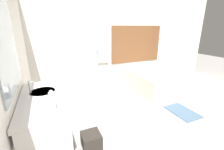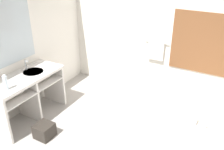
# 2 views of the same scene
# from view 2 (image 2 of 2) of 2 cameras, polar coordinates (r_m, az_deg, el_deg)

# --- Properties ---
(wall_back_with_blinds) EXTENTS (7.40, 0.13, 2.70)m
(wall_back_with_blinds) POSITION_cam_2_polar(r_m,az_deg,el_deg) (4.81, 14.42, 9.21)
(wall_back_with_blinds) COLOR white
(wall_back_with_blinds) RESTS_ON ground_plane
(vanity_counter) EXTENTS (0.58, 1.33, 0.84)m
(vanity_counter) POSITION_cam_2_polar(r_m,az_deg,el_deg) (4.51, -18.71, -2.70)
(vanity_counter) COLOR white
(vanity_counter) RESTS_ON ground_plane
(sink_faucet) EXTENTS (0.09, 0.04, 0.18)m
(sink_faucet) POSITION_cam_2_polar(r_m,az_deg,el_deg) (4.59, -19.08, 2.17)
(sink_faucet) COLOR silver
(sink_faucet) RESTS_ON vanity_counter
(bathtub) EXTENTS (0.96, 1.51, 0.67)m
(bathtub) POSITION_cam_2_polar(r_m,az_deg,el_deg) (4.41, 19.92, -8.48)
(bathtub) COLOR silver
(bathtub) RESTS_ON ground_plane
(water_bottle_1) EXTENTS (0.07, 0.07, 0.25)m
(water_bottle_1) POSITION_cam_2_polar(r_m,az_deg,el_deg) (4.02, -23.18, -1.63)
(water_bottle_1) COLOR silver
(water_bottle_1) RESTS_ON vanity_counter
(waste_bin) EXTENTS (0.28, 0.28, 0.24)m
(waste_bin) POSITION_cam_2_polar(r_m,az_deg,el_deg) (4.25, -15.19, -12.18)
(waste_bin) COLOR #2D2823
(waste_bin) RESTS_ON ground_plane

